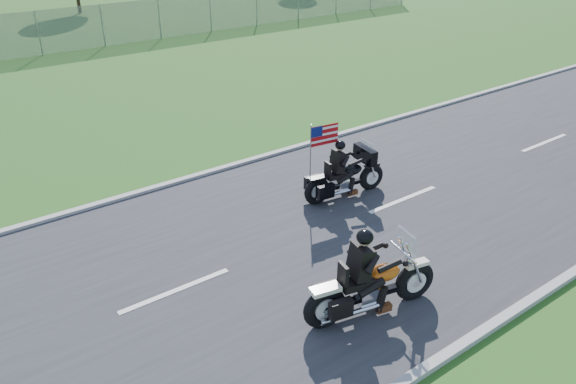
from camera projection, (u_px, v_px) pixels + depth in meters
ground at (265, 256)px, 11.39m from camera, size 420.00×420.00×0.00m
road at (265, 255)px, 11.38m from camera, size 120.00×8.00×0.04m
curb_north at (176, 182)px, 14.26m from camera, size 120.00×0.18×0.12m
curb_south at (416, 375)px, 8.47m from camera, size 120.00×0.18×0.12m
motorcycle_lead at (369, 288)px, 9.57m from camera, size 2.57×0.97×1.75m
motorcycle_follow at (345, 178)px, 13.44m from camera, size 2.25×0.82×1.88m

